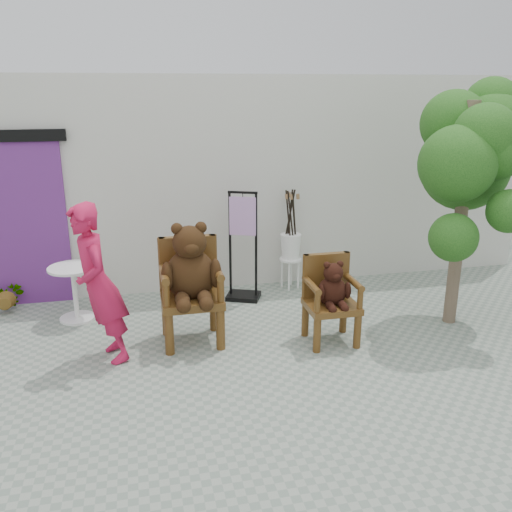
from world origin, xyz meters
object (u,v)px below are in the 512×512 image
(cafe_table, at_px, (74,287))
(stool_bucket, at_px, (291,246))
(tree, at_px, (473,151))
(display_stand, at_px, (243,258))
(chair_big, at_px, (191,275))
(chair_small, at_px, (331,292))
(person, at_px, (99,285))

(cafe_table, xyz_separation_m, stool_bucket, (2.96, 0.49, 0.20))
(tree, bearing_deg, stool_bucket, 138.92)
(stool_bucket, bearing_deg, display_stand, -161.03)
(chair_big, distance_m, display_stand, 1.46)
(chair_small, height_order, tree, tree)
(stool_bucket, xyz_separation_m, tree, (1.74, -1.52, 1.48))
(chair_big, distance_m, chair_small, 1.61)
(cafe_table, bearing_deg, tree, -12.32)
(stool_bucket, bearing_deg, person, -146.70)
(person, xyz_separation_m, tree, (4.31, 0.17, 1.25))
(cafe_table, relative_size, tree, 0.24)
(chair_big, height_order, chair_small, chair_big)
(chair_big, bearing_deg, display_stand, 54.45)
(chair_small, xyz_separation_m, person, (-2.54, 0.07, 0.27))
(chair_big, height_order, person, person)
(chair_small, bearing_deg, tree, 7.68)
(chair_small, relative_size, person, 0.58)
(chair_big, bearing_deg, chair_small, -11.97)
(person, bearing_deg, display_stand, 111.51)
(chair_small, bearing_deg, cafe_table, 156.61)
(person, height_order, tree, tree)
(person, xyz_separation_m, display_stand, (1.82, 1.43, -0.28))
(person, bearing_deg, stool_bucket, 106.64)
(stool_bucket, height_order, tree, tree)
(person, distance_m, display_stand, 2.33)
(display_stand, relative_size, stool_bucket, 1.04)
(person, xyz_separation_m, stool_bucket, (2.57, 1.69, -0.23))
(chair_big, height_order, cafe_table, chair_big)
(chair_small, xyz_separation_m, tree, (1.77, 0.24, 1.52))
(chair_big, xyz_separation_m, cafe_table, (-1.37, 0.94, -0.37))
(display_stand, height_order, tree, tree)
(chair_small, distance_m, person, 2.55)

